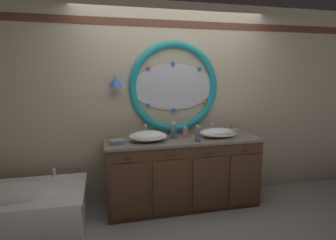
# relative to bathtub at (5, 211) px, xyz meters

# --- Properties ---
(ground_plane) EXTENTS (14.00, 14.00, 0.00)m
(ground_plane) POSITION_rel_bathtub_xyz_m (1.92, 0.02, -0.31)
(ground_plane) COLOR gray
(back_wall_assembly) EXTENTS (6.40, 0.26, 2.60)m
(back_wall_assembly) POSITION_rel_bathtub_xyz_m (1.92, 0.60, 1.02)
(back_wall_assembly) COLOR beige
(back_wall_assembly) RESTS_ON ground_plane
(vanity_counter) EXTENTS (1.96, 0.61, 0.89)m
(vanity_counter) POSITION_rel_bathtub_xyz_m (1.99, 0.28, 0.14)
(vanity_counter) COLOR brown
(vanity_counter) RESTS_ON ground_plane
(bathtub) EXTENTS (1.60, 0.87, 0.60)m
(bathtub) POSITION_rel_bathtub_xyz_m (0.00, 0.00, 0.00)
(bathtub) COLOR white
(bathtub) RESTS_ON ground_plane
(sink_basin_left) EXTENTS (0.46, 0.46, 0.13)m
(sink_basin_left) POSITION_rel_bathtub_xyz_m (1.54, 0.26, 0.65)
(sink_basin_left) COLOR white
(sink_basin_left) RESTS_ON vanity_counter
(sink_basin_right) EXTENTS (0.46, 0.46, 0.12)m
(sink_basin_right) POSITION_rel_bathtub_xyz_m (2.44, 0.26, 0.64)
(sink_basin_right) COLOR white
(sink_basin_right) RESTS_ON vanity_counter
(faucet_set_left) EXTENTS (0.24, 0.12, 0.17)m
(faucet_set_left) POSITION_rel_bathtub_xyz_m (1.54, 0.49, 0.65)
(faucet_set_left) COLOR silver
(faucet_set_left) RESTS_ON vanity_counter
(faucet_set_right) EXTENTS (0.20, 0.14, 0.16)m
(faucet_set_right) POSITION_rel_bathtub_xyz_m (2.44, 0.48, 0.64)
(faucet_set_right) COLOR silver
(faucet_set_right) RESTS_ON vanity_counter
(toothbrush_holder_left) EXTENTS (0.09, 0.09, 0.22)m
(toothbrush_holder_left) POSITION_rel_bathtub_xyz_m (1.88, 0.33, 0.65)
(toothbrush_holder_left) COLOR slate
(toothbrush_holder_left) RESTS_ON vanity_counter
(toothbrush_holder_right) EXTENTS (0.08, 0.08, 0.21)m
(toothbrush_holder_right) POSITION_rel_bathtub_xyz_m (2.12, 0.10, 0.64)
(toothbrush_holder_right) COLOR slate
(toothbrush_holder_right) RESTS_ON vanity_counter
(soap_dispenser) EXTENTS (0.06, 0.07, 0.15)m
(soap_dispenser) POSITION_rel_bathtub_xyz_m (2.04, 0.37, 0.65)
(soap_dispenser) COLOR pink
(soap_dispenser) RESTS_ON vanity_counter
(folded_hand_towel) EXTENTS (0.18, 0.13, 0.04)m
(folded_hand_towel) POSITION_rel_bathtub_xyz_m (1.17, 0.22, 0.60)
(folded_hand_towel) COLOR #7593A8
(folded_hand_towel) RESTS_ON vanity_counter
(toiletry_basket) EXTENTS (0.13, 0.09, 0.11)m
(toiletry_basket) POSITION_rel_bathtub_xyz_m (2.76, 0.43, 0.62)
(toiletry_basket) COLOR beige
(toiletry_basket) RESTS_ON vanity_counter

